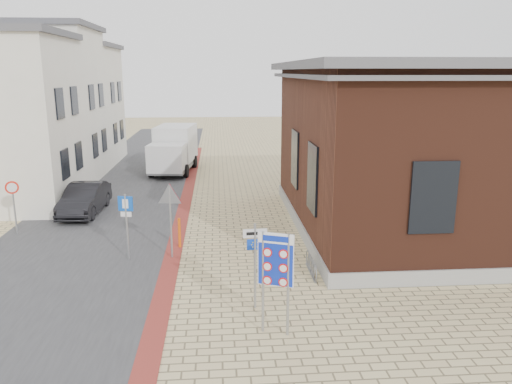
{
  "coord_description": "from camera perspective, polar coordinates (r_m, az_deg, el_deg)",
  "views": [
    {
      "loc": [
        -0.32,
        -12.82,
        6.43
      ],
      "look_at": [
        1.02,
        4.55,
        2.2
      ],
      "focal_mm": 35.0,
      "sensor_mm": 36.0,
      "label": 1
    }
  ],
  "objects": [
    {
      "name": "parking_sign",
      "position": [
        17.71,
        -14.61,
        -2.65
      ],
      "size": [
        0.52,
        0.14,
        2.36
      ],
      "rotation": [
        0.0,
        0.0,
        -0.2
      ],
      "color": "gray",
      "rests_on": "ground"
    },
    {
      "name": "ground",
      "position": [
        14.35,
        -2.75,
        -12.99
      ],
      "size": [
        120.0,
        120.0,
        0.0
      ],
      "primitive_type": "plane",
      "color": "tan",
      "rests_on": "ground"
    },
    {
      "name": "yield_sign",
      "position": [
        17.44,
        -9.81,
        -1.19
      ],
      "size": [
        0.94,
        0.14,
        2.64
      ],
      "rotation": [
        0.0,
        0.0,
        -0.09
      ],
      "color": "gray",
      "rests_on": "ground"
    },
    {
      "name": "road_strip",
      "position": [
        29.02,
        -14.59,
        0.41
      ],
      "size": [
        7.0,
        60.0,
        0.02
      ],
      "primitive_type": "cube",
      "color": "#38383A",
      "rests_on": "ground"
    },
    {
      "name": "speed_sign",
      "position": [
        22.12,
        -25.99,
        -0.74
      ],
      "size": [
        0.5,
        0.21,
        2.21
      ],
      "rotation": [
        0.0,
        0.0,
        0.36
      ],
      "color": "gray",
      "rests_on": "ground"
    },
    {
      "name": "sedan",
      "position": [
        24.35,
        -18.99,
        -0.74
      ],
      "size": [
        1.64,
        4.27,
        1.39
      ],
      "primitive_type": "imported",
      "rotation": [
        0.0,
        0.0,
        -0.04
      ],
      "color": "black",
      "rests_on": "ground"
    },
    {
      "name": "townhouse_mid",
      "position": [
        32.67,
        -23.81,
        9.23
      ],
      "size": [
        7.4,
        6.4,
        9.1
      ],
      "color": "white",
      "rests_on": "ground"
    },
    {
      "name": "curb_strip",
      "position": [
        23.77,
        -8.32,
        -2.16
      ],
      "size": [
        0.6,
        40.0,
        0.02
      ],
      "primitive_type": "cube",
      "color": "maroon",
      "rests_on": "ground"
    },
    {
      "name": "bollard",
      "position": [
        18.82,
        -8.74,
        -4.65
      ],
      "size": [
        0.11,
        0.11,
        1.15
      ],
      "primitive_type": "cylinder",
      "rotation": [
        0.0,
        0.0,
        -0.04
      ],
      "color": "#E2590B",
      "rests_on": "ground"
    },
    {
      "name": "townhouse_far",
      "position": [
        38.41,
        -20.84,
        9.39
      ],
      "size": [
        7.4,
        6.4,
        8.3
      ],
      "color": "white",
      "rests_on": "ground"
    },
    {
      "name": "box_truck",
      "position": [
        32.98,
        -9.38,
        4.9
      ],
      "size": [
        2.91,
        5.86,
        2.95
      ],
      "rotation": [
        0.0,
        0.0,
        -0.12
      ],
      "color": "slate",
      "rests_on": "ground"
    },
    {
      "name": "essen_sign",
      "position": [
        13.67,
        -0.11,
        -6.96
      ],
      "size": [
        0.66,
        0.09,
        2.44
      ],
      "rotation": [
        0.0,
        0.0,
        0.07
      ],
      "color": "gray",
      "rests_on": "ground"
    },
    {
      "name": "bike_rack",
      "position": [
        16.51,
        6.33,
        -8.38
      ],
      "size": [
        0.08,
        1.8,
        0.6
      ],
      "color": "slate",
      "rests_on": "ground"
    },
    {
      "name": "border_sign",
      "position": [
        12.27,
        2.26,
        -8.04
      ],
      "size": [
        0.86,
        0.37,
        2.65
      ],
      "rotation": [
        0.0,
        0.0,
        -0.37
      ],
      "color": "gray",
      "rests_on": "ground"
    },
    {
      "name": "brick_building",
      "position": [
        22.1,
        20.64,
        5.11
      ],
      "size": [
        13.0,
        13.0,
        6.8
      ],
      "color": "gray",
      "rests_on": "ground"
    }
  ]
}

